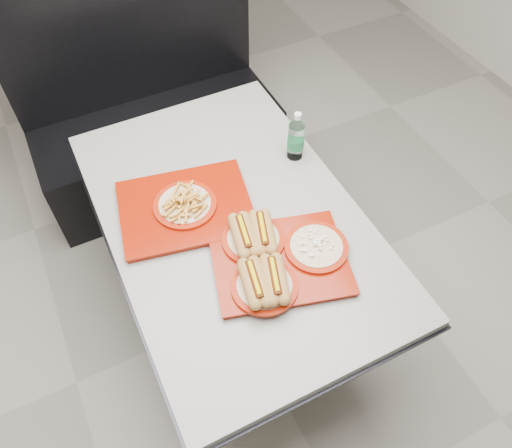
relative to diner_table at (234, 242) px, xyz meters
name	(u,v)px	position (x,y,z in m)	size (l,w,h in m)	color
ground	(238,312)	(0.00, 0.00, -0.58)	(6.00, 6.00, 0.00)	gray
diner_table	(234,242)	(0.00, 0.00, 0.00)	(0.92, 1.42, 0.75)	black
booth_bench	(152,117)	(0.00, 1.09, -0.18)	(1.30, 0.57, 1.35)	black
tray_near	(274,258)	(0.04, -0.26, 0.20)	(0.54, 0.47, 0.10)	maroon
tray_far	(185,206)	(-0.15, 0.10, 0.19)	(0.55, 0.46, 0.10)	maroon
water_bottle	(296,138)	(0.36, 0.18, 0.26)	(0.07, 0.07, 0.22)	silver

